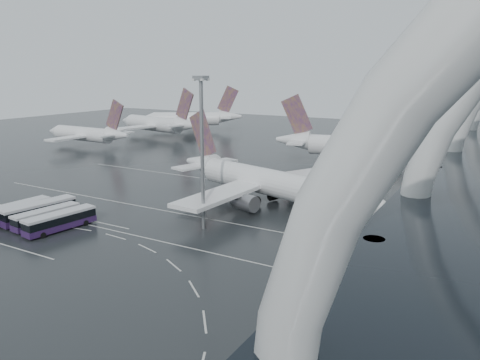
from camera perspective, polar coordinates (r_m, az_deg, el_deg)
The scene contains 19 objects.
ground at distance 79.77m, azimuth -8.08°, elevation -7.12°, with size 420.00×420.00×0.00m, color black.
lane_marking_near at distance 78.32m, azimuth -8.99°, elevation -7.54°, with size 120.00×0.25×0.01m, color beige.
lane_marking_mid at distance 88.94m, azimuth -3.30°, elevation -4.85°, with size 120.00×0.25×0.01m, color beige.
lane_marking_far at distance 112.43m, azimuth 4.57°, elevation -1.03°, with size 120.00×0.25×0.01m, color beige.
bus_bay_line_north at distance 95.84m, azimuth -19.49°, elevation -4.27°, with size 28.00×0.25×0.01m, color beige.
airliner_main at distance 97.76m, azimuth 3.41°, elevation -0.34°, with size 54.64×47.27×18.77m.
airliner_gate_b at distance 145.62m, azimuth 15.56°, elevation 3.86°, with size 59.11×52.33×20.69m.
airliner_gate_c at distance 196.05m, azimuth 21.29°, elevation 5.59°, with size 52.71×47.85×18.91m.
jet_remote_west at distance 182.19m, azimuth -18.03°, elevation 5.30°, with size 40.87×32.86×17.90m.
jet_remote_mid at distance 202.25m, azimuth -9.91°, elevation 6.70°, with size 48.33×39.11×21.06m.
jet_remote_far at distance 224.12m, azimuth -5.76°, elevation 7.43°, with size 44.01×36.10×20.93m.
bus_row_near_a at distance 97.65m, azimuth -25.63°, elevation -3.42°, with size 3.78×13.34×3.25m.
bus_row_near_b at distance 95.65m, azimuth -23.35°, elevation -3.46°, with size 5.10×14.29×3.44m.
bus_row_near_c at distance 92.15m, azimuth -22.54°, elevation -4.13°, with size 4.19×12.60×3.04m.
bus_row_near_d at distance 88.54m, azimuth -21.08°, elevation -4.63°, with size 4.58×13.27×3.20m.
floodlight_mast at distance 80.34m, azimuth -4.67°, elevation 5.48°, with size 2.05×2.05×26.70m.
gse_cart_belly_a at distance 90.26m, azimuth 11.27°, elevation -4.47°, with size 1.95×1.15×1.06m, color #B68318.
gse_cart_belly_b at distance 92.39m, azimuth 17.10°, elevation -4.40°, with size 1.94×1.15×1.06m, color slate.
gse_cart_belly_e at distance 94.79m, azimuth 11.70°, elevation -3.65°, with size 1.87×1.11×1.02m, color #B68318.
Camera 1 is at (46.81, -58.47, 27.44)m, focal length 35.00 mm.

